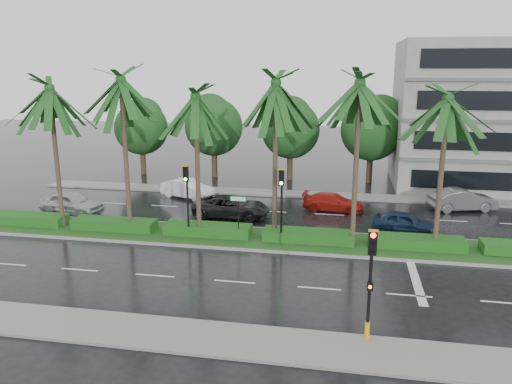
% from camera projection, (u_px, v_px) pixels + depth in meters
% --- Properties ---
extents(ground, '(120.00, 120.00, 0.00)m').
position_uv_depth(ground, '(254.00, 246.00, 28.45)').
color(ground, black).
rests_on(ground, ground).
extents(near_sidewalk, '(40.00, 2.40, 0.12)m').
position_uv_depth(near_sidewalk, '(204.00, 337.00, 18.71)').
color(near_sidewalk, slate).
rests_on(near_sidewalk, ground).
extents(far_sidewalk, '(40.00, 2.00, 0.12)m').
position_uv_depth(far_sidewalk, '(282.00, 193.00, 39.88)').
color(far_sidewalk, slate).
rests_on(far_sidewalk, ground).
extents(median, '(36.00, 4.00, 0.15)m').
position_uv_depth(median, '(257.00, 239.00, 29.38)').
color(median, gray).
rests_on(median, ground).
extents(hedge, '(35.20, 1.40, 0.60)m').
position_uv_depth(hedge, '(257.00, 233.00, 29.29)').
color(hedge, '#1A4F16').
rests_on(hedge, median).
extents(lane_markings, '(34.00, 13.06, 0.01)m').
position_uv_depth(lane_markings, '(307.00, 252.00, 27.51)').
color(lane_markings, silver).
rests_on(lane_markings, ground).
extents(palm_row, '(26.30, 4.20, 9.87)m').
position_uv_depth(palm_row, '(235.00, 100.00, 27.65)').
color(palm_row, '#3E3224').
rests_on(palm_row, median).
extents(signal_near, '(0.34, 0.45, 4.36)m').
position_uv_depth(signal_near, '(370.00, 280.00, 17.83)').
color(signal_near, black).
rests_on(signal_near, near_sidewalk).
extents(signal_median_left, '(0.34, 0.42, 4.36)m').
position_uv_depth(signal_median_left, '(187.00, 190.00, 28.70)').
color(signal_median_left, black).
rests_on(signal_median_left, median).
extents(signal_median_right, '(0.34, 0.42, 4.36)m').
position_uv_depth(signal_median_right, '(281.00, 195.00, 27.74)').
color(signal_median_right, black).
rests_on(signal_median_right, median).
extents(street_sign, '(0.95, 0.09, 2.60)m').
position_uv_depth(street_sign, '(238.00, 207.00, 28.56)').
color(street_sign, black).
rests_on(street_sign, median).
extents(bg_trees, '(33.00, 5.30, 7.66)m').
position_uv_depth(bg_trees, '(293.00, 126.00, 44.02)').
color(bg_trees, '#372619').
rests_on(bg_trees, ground).
extents(building, '(16.00, 10.00, 12.00)m').
position_uv_depth(building, '(496.00, 115.00, 41.16)').
color(building, gray).
rests_on(building, ground).
extents(car_silver, '(2.55, 4.77, 1.55)m').
position_uv_depth(car_silver, '(72.00, 203.00, 34.45)').
color(car_silver, '#AEB2B6').
rests_on(car_silver, ground).
extents(car_white, '(2.95, 4.65, 1.45)m').
position_uv_depth(car_white, '(188.00, 189.00, 38.65)').
color(car_white, white).
rests_on(car_white, ground).
extents(car_darkgrey, '(2.47, 5.25, 1.45)m').
position_uv_depth(car_darkgrey, '(231.00, 207.00, 33.70)').
color(car_darkgrey, black).
rests_on(car_darkgrey, ground).
extents(car_red, '(2.12, 4.41, 1.24)m').
position_uv_depth(car_red, '(333.00, 202.00, 35.25)').
color(car_red, '#A41911').
rests_on(car_red, ground).
extents(car_blue, '(2.23, 4.06, 1.31)m').
position_uv_depth(car_blue, '(405.00, 222.00, 30.61)').
color(car_blue, '#162444').
rests_on(car_blue, ground).
extents(car_grey, '(2.79, 4.94, 1.54)m').
position_uv_depth(car_grey, '(462.00, 200.00, 35.26)').
color(car_grey, '#505354').
rests_on(car_grey, ground).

